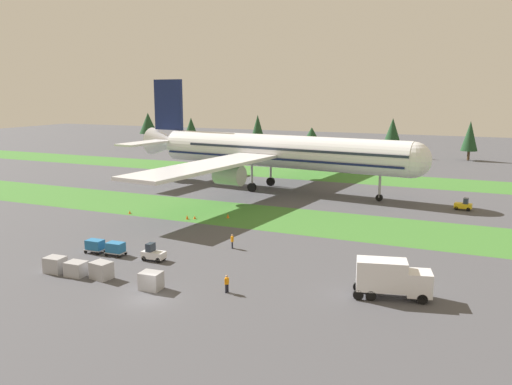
# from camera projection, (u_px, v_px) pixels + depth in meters

# --- Properties ---
(ground_plane) EXTENTS (400.00, 400.00, 0.00)m
(ground_plane) POSITION_uv_depth(u_px,v_px,m) (148.00, 298.00, 48.21)
(ground_plane) COLOR #47474C
(grass_strip_near) EXTENTS (320.00, 14.90, 0.01)m
(grass_strip_near) POSITION_uv_depth(u_px,v_px,m) (281.00, 219.00, 78.34)
(grass_strip_near) COLOR #3D752D
(grass_strip_near) RESTS_ON ground
(grass_strip_far) EXTENTS (320.00, 14.90, 0.01)m
(grass_strip_far) POSITION_uv_depth(u_px,v_px,m) (350.00, 177.00, 115.83)
(grass_strip_far) COLOR #3D752D
(grass_strip_far) RESTS_ON ground
(airliner) EXTENTS (59.23, 73.08, 21.06)m
(airliner) POSITION_uv_depth(u_px,v_px,m) (272.00, 151.00, 99.90)
(airliner) COLOR white
(airliner) RESTS_ON ground
(baggage_tug) EXTENTS (2.65, 1.41, 1.97)m
(baggage_tug) POSITION_uv_depth(u_px,v_px,m) (153.00, 254.00, 58.87)
(baggage_tug) COLOR silver
(baggage_tug) RESTS_ON ground
(cargo_dolly_lead) EXTENTS (2.26, 1.60, 1.55)m
(cargo_dolly_lead) POSITION_uv_depth(u_px,v_px,m) (116.00, 248.00, 60.66)
(cargo_dolly_lead) COLOR #A3A3A8
(cargo_dolly_lead) RESTS_ON ground
(cargo_dolly_second) EXTENTS (2.26, 1.60, 1.55)m
(cargo_dolly_second) POSITION_uv_depth(u_px,v_px,m) (95.00, 245.00, 61.70)
(cargo_dolly_second) COLOR #A3A3A8
(cargo_dolly_second) RESTS_ON ground
(catering_truck) EXTENTS (7.30, 3.87, 3.58)m
(catering_truck) POSITION_uv_depth(u_px,v_px,m) (392.00, 278.00, 47.99)
(catering_truck) COLOR silver
(catering_truck) RESTS_ON ground
(pushback_tractor) EXTENTS (2.73, 1.58, 1.97)m
(pushback_tractor) POSITION_uv_depth(u_px,v_px,m) (464.00, 205.00, 83.92)
(pushback_tractor) COLOR yellow
(pushback_tractor) RESTS_ON ground
(ground_crew_marshaller) EXTENTS (0.36, 0.53, 1.74)m
(ground_crew_marshaller) POSITION_uv_depth(u_px,v_px,m) (227.00, 283.00, 49.45)
(ground_crew_marshaller) COLOR black
(ground_crew_marshaller) RESTS_ON ground
(ground_crew_loader) EXTENTS (0.36, 0.51, 1.74)m
(ground_crew_loader) POSITION_uv_depth(u_px,v_px,m) (232.00, 241.00, 63.43)
(ground_crew_loader) COLOR black
(ground_crew_loader) RESTS_ON ground
(uld_container_0) EXTENTS (2.09, 1.71, 1.66)m
(uld_container_0) POSITION_uv_depth(u_px,v_px,m) (55.00, 265.00, 55.04)
(uld_container_0) COLOR #A3A3A8
(uld_container_0) RESTS_ON ground
(uld_container_1) EXTENTS (2.05, 1.67, 1.50)m
(uld_container_1) POSITION_uv_depth(u_px,v_px,m) (76.00, 269.00, 54.00)
(uld_container_1) COLOR #A3A3A8
(uld_container_1) RESTS_ON ground
(uld_container_2) EXTENTS (2.19, 1.85, 1.74)m
(uld_container_2) POSITION_uv_depth(u_px,v_px,m) (101.00, 270.00, 53.20)
(uld_container_2) COLOR #A3A3A8
(uld_container_2) RESTS_ON ground
(uld_container_3) EXTENTS (2.11, 1.74, 1.71)m
(uld_container_3) POSITION_uv_depth(u_px,v_px,m) (151.00, 281.00, 50.33)
(uld_container_3) COLOR #A3A3A8
(uld_container_3) RESTS_ON ground
(taxiway_marker_0) EXTENTS (0.44, 0.44, 0.67)m
(taxiway_marker_0) POSITION_uv_depth(u_px,v_px,m) (228.00, 216.00, 78.68)
(taxiway_marker_0) COLOR orange
(taxiway_marker_0) RESTS_ON ground
(taxiway_marker_1) EXTENTS (0.44, 0.44, 0.48)m
(taxiway_marker_1) POSITION_uv_depth(u_px,v_px,m) (130.00, 212.00, 81.50)
(taxiway_marker_1) COLOR orange
(taxiway_marker_1) RESTS_ON ground
(taxiway_marker_2) EXTENTS (0.44, 0.44, 0.45)m
(taxiway_marker_2) POSITION_uv_depth(u_px,v_px,m) (195.00, 217.00, 78.22)
(taxiway_marker_2) COLOR orange
(taxiway_marker_2) RESTS_ON ground
(taxiway_marker_3) EXTENTS (0.44, 0.44, 0.64)m
(taxiway_marker_3) POSITION_uv_depth(u_px,v_px,m) (187.00, 217.00, 77.97)
(taxiway_marker_3) COLOR orange
(taxiway_marker_3) RESTS_ON ground
(distant_tree_line) EXTENTS (176.59, 10.05, 11.11)m
(distant_tree_line) POSITION_uv_depth(u_px,v_px,m) (354.00, 132.00, 156.97)
(distant_tree_line) COLOR #4C3823
(distant_tree_line) RESTS_ON ground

